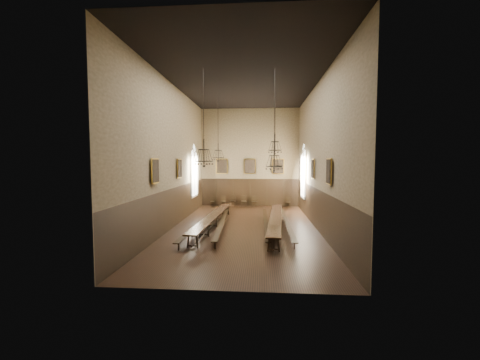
# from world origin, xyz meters

# --- Properties ---
(floor) EXTENTS (9.00, 18.00, 0.02)m
(floor) POSITION_xyz_m (0.00, 0.00, -0.01)
(floor) COLOR black
(floor) RESTS_ON ground
(ceiling) EXTENTS (9.00, 18.00, 0.02)m
(ceiling) POSITION_xyz_m (0.00, 0.00, 9.01)
(ceiling) COLOR black
(ceiling) RESTS_ON ground
(wall_back) EXTENTS (9.00, 0.02, 9.00)m
(wall_back) POSITION_xyz_m (0.00, 9.01, 4.50)
(wall_back) COLOR #8A7654
(wall_back) RESTS_ON ground
(wall_front) EXTENTS (9.00, 0.02, 9.00)m
(wall_front) POSITION_xyz_m (0.00, -9.01, 4.50)
(wall_front) COLOR #8A7654
(wall_front) RESTS_ON ground
(wall_left) EXTENTS (0.02, 18.00, 9.00)m
(wall_left) POSITION_xyz_m (-4.51, 0.00, 4.50)
(wall_left) COLOR #8A7654
(wall_left) RESTS_ON ground
(wall_right) EXTENTS (0.02, 18.00, 9.00)m
(wall_right) POSITION_xyz_m (4.51, 0.00, 4.50)
(wall_right) COLOR #8A7654
(wall_right) RESTS_ON ground
(wainscot_panelling) EXTENTS (9.00, 18.00, 2.50)m
(wainscot_panelling) POSITION_xyz_m (0.00, 0.00, 1.25)
(wainscot_panelling) COLOR black
(wainscot_panelling) RESTS_ON floor
(table_left) EXTENTS (1.27, 9.81, 0.76)m
(table_left) POSITION_xyz_m (-1.97, -0.05, 0.38)
(table_left) COLOR black
(table_left) RESTS_ON floor
(table_right) EXTENTS (1.40, 10.15, 0.79)m
(table_right) POSITION_xyz_m (1.96, -0.20, 0.39)
(table_right) COLOR black
(table_right) RESTS_ON floor
(bench_left_outer) EXTENTS (0.64, 10.26, 0.46)m
(bench_left_outer) POSITION_xyz_m (-2.66, -0.15, 0.29)
(bench_left_outer) COLOR black
(bench_left_outer) RESTS_ON floor
(bench_left_inner) EXTENTS (0.87, 10.37, 0.47)m
(bench_left_inner) POSITION_xyz_m (-1.39, 0.26, 0.30)
(bench_left_inner) COLOR black
(bench_left_inner) RESTS_ON floor
(bench_right_inner) EXTENTS (0.37, 9.38, 0.42)m
(bench_right_inner) POSITION_xyz_m (1.36, 0.07, 0.27)
(bench_right_inner) COLOR black
(bench_right_inner) RESTS_ON floor
(bench_right_outer) EXTENTS (0.29, 9.42, 0.42)m
(bench_right_outer) POSITION_xyz_m (2.65, 0.04, 0.27)
(bench_right_outer) COLOR black
(bench_right_outer) RESTS_ON floor
(chair_0) EXTENTS (0.43, 0.43, 0.91)m
(chair_0) POSITION_xyz_m (-3.45, 8.61, 0.28)
(chair_0) COLOR black
(chair_0) RESTS_ON floor
(chair_1) EXTENTS (0.47, 0.47, 0.98)m
(chair_1) POSITION_xyz_m (-2.43, 8.50, 0.30)
(chair_1) COLOR black
(chair_1) RESTS_ON floor
(chair_2) EXTENTS (0.49, 0.49, 1.04)m
(chair_2) POSITION_xyz_m (-1.54, 8.61, 0.31)
(chair_2) COLOR black
(chair_2) RESTS_ON floor
(chair_3) EXTENTS (0.46, 0.46, 1.02)m
(chair_3) POSITION_xyz_m (-0.53, 8.55, 0.31)
(chair_3) COLOR black
(chair_3) RESTS_ON floor
(chair_4) EXTENTS (0.45, 0.45, 0.96)m
(chair_4) POSITION_xyz_m (0.41, 8.61, 0.29)
(chair_4) COLOR black
(chair_4) RESTS_ON floor
(chair_7) EXTENTS (0.45, 0.45, 0.90)m
(chair_7) POSITION_xyz_m (3.50, 8.58, 0.27)
(chair_7) COLOR black
(chair_7) RESTS_ON floor
(chandelier_back_left) EXTENTS (0.81, 0.81, 4.73)m
(chandelier_back_left) POSITION_xyz_m (-1.93, 2.06, 4.74)
(chandelier_back_left) COLOR black
(chandelier_back_left) RESTS_ON ceiling
(chandelier_back_right) EXTENTS (0.90, 0.90, 4.22)m
(chandelier_back_right) POSITION_xyz_m (1.99, 2.24, 5.21)
(chandelier_back_right) COLOR black
(chandelier_back_right) RESTS_ON ceiling
(chandelier_front_left) EXTENTS (0.94, 0.94, 4.98)m
(chandelier_front_left) POSITION_xyz_m (-1.95, -2.90, 4.49)
(chandelier_front_left) COLOR black
(chandelier_front_left) RESTS_ON ceiling
(chandelier_front_right) EXTENTS (0.87, 0.87, 5.23)m
(chandelier_front_right) POSITION_xyz_m (1.73, -2.66, 4.26)
(chandelier_front_right) COLOR black
(chandelier_front_right) RESTS_ON ceiling
(portrait_back_0) EXTENTS (1.10, 0.12, 1.40)m
(portrait_back_0) POSITION_xyz_m (-2.60, 8.88, 3.70)
(portrait_back_0) COLOR #A77E28
(portrait_back_0) RESTS_ON wall_back
(portrait_back_1) EXTENTS (1.10, 0.12, 1.40)m
(portrait_back_1) POSITION_xyz_m (0.00, 8.88, 3.70)
(portrait_back_1) COLOR #A77E28
(portrait_back_1) RESTS_ON wall_back
(portrait_back_2) EXTENTS (1.10, 0.12, 1.40)m
(portrait_back_2) POSITION_xyz_m (2.60, 8.88, 3.70)
(portrait_back_2) COLOR #A77E28
(portrait_back_2) RESTS_ON wall_back
(portrait_left_0) EXTENTS (0.12, 1.00, 1.30)m
(portrait_left_0) POSITION_xyz_m (-4.38, 1.00, 3.70)
(portrait_left_0) COLOR #A77E28
(portrait_left_0) RESTS_ON wall_left
(portrait_left_1) EXTENTS (0.12, 1.00, 1.30)m
(portrait_left_1) POSITION_xyz_m (-4.38, -3.50, 3.70)
(portrait_left_1) COLOR #A77E28
(portrait_left_1) RESTS_ON wall_left
(portrait_right_0) EXTENTS (0.12, 1.00, 1.30)m
(portrait_right_0) POSITION_xyz_m (4.38, 1.00, 3.70)
(portrait_right_0) COLOR #A77E28
(portrait_right_0) RESTS_ON wall_right
(portrait_right_1) EXTENTS (0.12, 1.00, 1.30)m
(portrait_right_1) POSITION_xyz_m (4.38, -3.50, 3.70)
(portrait_right_1) COLOR #A77E28
(portrait_right_1) RESTS_ON wall_right
(window_right) EXTENTS (0.20, 2.20, 4.60)m
(window_right) POSITION_xyz_m (4.43, 5.50, 3.40)
(window_right) COLOR white
(window_right) RESTS_ON wall_right
(window_left) EXTENTS (0.20, 2.20, 4.60)m
(window_left) POSITION_xyz_m (-4.43, 5.50, 3.40)
(window_left) COLOR white
(window_left) RESTS_ON wall_left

